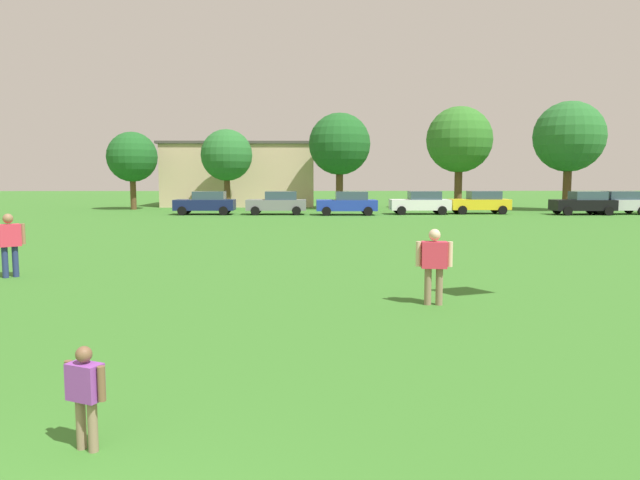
# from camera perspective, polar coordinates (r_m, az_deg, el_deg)

# --- Properties ---
(ground_plane) EXTENTS (160.00, 160.00, 0.00)m
(ground_plane) POSITION_cam_1_polar(r_m,az_deg,el_deg) (33.60, -5.36, 1.32)
(ground_plane) COLOR #387528
(child_kite_flyer) EXTENTS (0.47, 0.33, 1.08)m
(child_kite_flyer) POSITION_cam_1_polar(r_m,az_deg,el_deg) (6.65, -21.37, -13.01)
(child_kite_flyer) COLOR #8C7259
(child_kite_flyer) RESTS_ON ground
(adult_bystander) EXTENTS (0.78, 0.36, 1.65)m
(adult_bystander) POSITION_cam_1_polar(r_m,az_deg,el_deg) (13.12, 10.76, -1.88)
(adult_bystander) COLOR #8C7259
(adult_bystander) RESTS_ON ground
(bystander_near_trees) EXTENTS (0.69, 0.60, 1.75)m
(bystander_near_trees) POSITION_cam_1_polar(r_m,az_deg,el_deg) (18.47, -27.40, 0.02)
(bystander_near_trees) COLOR navy
(bystander_near_trees) RESTS_ON ground
(parked_car_navy_0) EXTENTS (4.30, 2.02, 1.68)m
(parked_car_navy_0) POSITION_cam_1_polar(r_m,az_deg,el_deg) (44.24, -10.77, 3.49)
(parked_car_navy_0) COLOR #141E4C
(parked_car_navy_0) RESTS_ON ground
(parked_car_gray_1) EXTENTS (4.30, 2.02, 1.68)m
(parked_car_gray_1) POSITION_cam_1_polar(r_m,az_deg,el_deg) (43.59, -4.04, 3.55)
(parked_car_gray_1) COLOR slate
(parked_car_gray_1) RESTS_ON ground
(parked_car_blue_2) EXTENTS (4.30, 2.02, 1.68)m
(parked_car_blue_2) POSITION_cam_1_polar(r_m,az_deg,el_deg) (43.03, 2.64, 3.52)
(parked_car_blue_2) COLOR #1E38AD
(parked_car_blue_2) RESTS_ON ground
(parked_car_white_3) EXTENTS (4.30, 2.02, 1.68)m
(parked_car_white_3) POSITION_cam_1_polar(r_m,az_deg,el_deg) (44.45, 9.54, 3.53)
(parked_car_white_3) COLOR white
(parked_car_white_3) RESTS_ON ground
(parked_car_yellow_4) EXTENTS (4.30, 2.02, 1.68)m
(parked_car_yellow_4) POSITION_cam_1_polar(r_m,az_deg,el_deg) (45.94, 14.97, 3.49)
(parked_car_yellow_4) COLOR yellow
(parked_car_yellow_4) RESTS_ON ground
(parked_car_black_5) EXTENTS (4.30, 2.02, 1.68)m
(parked_car_black_5) POSITION_cam_1_polar(r_m,az_deg,el_deg) (47.27, 23.74, 3.24)
(parked_car_black_5) COLOR black
(parked_car_black_5) RESTS_ON ground
(parked_car_silver_6) EXTENTS (4.30, 2.02, 1.68)m
(parked_car_silver_6) POSITION_cam_1_polar(r_m,az_deg,el_deg) (48.87, 26.36, 3.20)
(parked_car_silver_6) COLOR silver
(parked_car_silver_6) RESTS_ON ground
(tree_far_left) EXTENTS (4.11, 4.11, 6.41)m
(tree_far_left) POSITION_cam_1_polar(r_m,az_deg,el_deg) (52.40, -17.39, 7.51)
(tree_far_left) COLOR brown
(tree_far_left) RESTS_ON ground
(tree_left) EXTENTS (4.25, 4.25, 6.63)m
(tree_left) POSITION_cam_1_polar(r_m,az_deg,el_deg) (50.70, -8.85, 7.93)
(tree_left) COLOR brown
(tree_left) RESTS_ON ground
(tree_center) EXTENTS (5.13, 5.13, 8.00)m
(tree_center) POSITION_cam_1_polar(r_m,az_deg,el_deg) (50.59, 1.87, 9.06)
(tree_center) COLOR brown
(tree_center) RESTS_ON ground
(tree_right) EXTENTS (5.50, 5.50, 8.56)m
(tree_right) POSITION_cam_1_polar(r_m,az_deg,el_deg) (52.20, 13.07, 9.23)
(tree_right) COLOR brown
(tree_right) RESTS_ON ground
(tree_far_right) EXTENTS (5.57, 5.57, 8.67)m
(tree_far_right) POSITION_cam_1_polar(r_m,az_deg,el_deg) (52.12, 22.55, 9.01)
(tree_far_right) COLOR brown
(tree_far_right) RESTS_ON ground
(house_left) EXTENTS (14.16, 8.50, 5.85)m
(house_left) POSITION_cam_1_polar(r_m,az_deg,el_deg) (57.74, -7.48, 6.19)
(house_left) COLOR beige
(house_left) RESTS_ON ground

